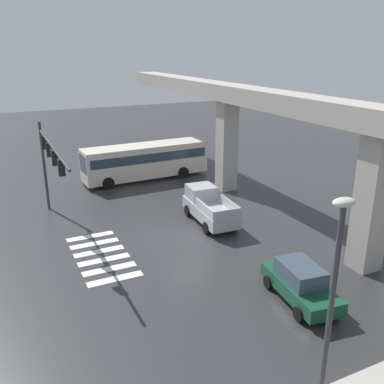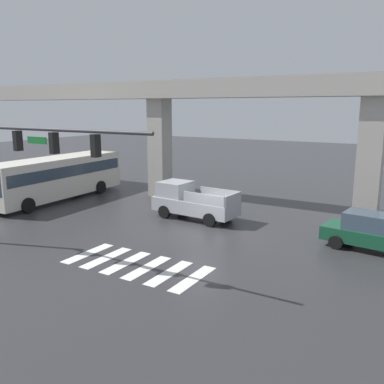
# 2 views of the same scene
# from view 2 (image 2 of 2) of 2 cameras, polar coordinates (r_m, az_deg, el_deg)

# --- Properties ---
(ground_plane) EXTENTS (120.00, 120.00, 0.00)m
(ground_plane) POSITION_cam_2_polar(r_m,az_deg,el_deg) (21.71, 1.00, -5.64)
(ground_plane) COLOR #2D2D30
(crosswalk_stripes) EXTENTS (6.05, 2.80, 0.01)m
(crosswalk_stripes) POSITION_cam_2_polar(r_m,az_deg,el_deg) (17.58, -7.71, -9.99)
(crosswalk_stripes) COLOR silver
(crosswalk_stripes) RESTS_ON ground
(elevated_overpass) EXTENTS (50.92, 2.07, 8.25)m
(elevated_overpass) POSITION_cam_2_polar(r_m,az_deg,el_deg) (26.73, 8.35, 12.71)
(elevated_overpass) COLOR #ADA89E
(elevated_overpass) RESTS_ON ground
(pickup_truck) EXTENTS (5.21, 2.34, 2.08)m
(pickup_truck) POSITION_cam_2_polar(r_m,az_deg,el_deg) (24.29, -0.14, -1.34)
(pickup_truck) COLOR #A8AAAF
(pickup_truck) RESTS_ON ground
(city_bus) EXTENTS (3.10, 10.89, 2.99)m
(city_bus) POSITION_cam_2_polar(r_m,az_deg,el_deg) (30.63, -18.11, 2.20)
(city_bus) COLOR beige
(city_bus) RESTS_ON ground
(sedan_dark_green) EXTENTS (4.48, 2.36, 1.72)m
(sedan_dark_green) POSITION_cam_2_polar(r_m,az_deg,el_deg) (20.66, 23.59, -5.09)
(sedan_dark_green) COLOR #14472D
(sedan_dark_green) RESTS_ON ground
(traffic_signal_mast) EXTENTS (10.89, 0.32, 6.20)m
(traffic_signal_mast) POSITION_cam_2_polar(r_m,az_deg,el_deg) (19.00, -23.15, 5.35)
(traffic_signal_mast) COLOR #38383D
(traffic_signal_mast) RESTS_ON ground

